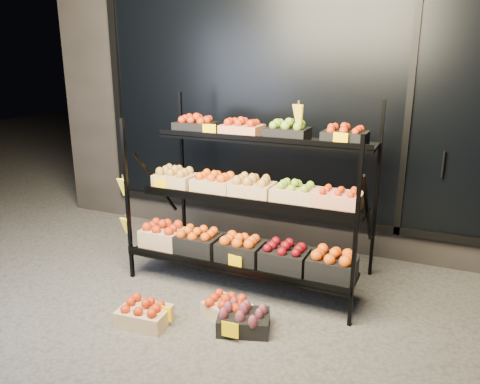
% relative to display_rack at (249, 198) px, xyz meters
% --- Properties ---
extents(ground, '(24.00, 24.00, 0.00)m').
position_rel_display_rack_xyz_m(ground, '(0.00, -0.60, -0.79)').
color(ground, '#514F4C').
rests_on(ground, ground).
extents(building, '(6.00, 2.08, 3.50)m').
position_rel_display_rack_xyz_m(building, '(0.00, 1.99, 0.96)').
color(building, '#2D2826').
rests_on(building, ground).
extents(display_rack, '(2.18, 1.02, 1.73)m').
position_rel_display_rack_xyz_m(display_rack, '(0.00, 0.00, 0.00)').
color(display_rack, black).
rests_on(display_rack, ground).
extents(tag_floor_a, '(0.13, 0.01, 0.12)m').
position_rel_display_rack_xyz_m(tag_floor_a, '(-0.28, -1.00, -0.73)').
color(tag_floor_a, '#FFC500').
rests_on(tag_floor_a, ground).
extents(tag_floor_b, '(0.13, 0.01, 0.12)m').
position_rel_display_rack_xyz_m(tag_floor_b, '(0.28, -1.00, -0.73)').
color(tag_floor_b, '#FFC500').
rests_on(tag_floor_b, ground).
extents(floor_crate_left, '(0.41, 0.31, 0.20)m').
position_rel_display_rack_xyz_m(floor_crate_left, '(-0.44, -1.05, -0.70)').
color(floor_crate_left, tan).
rests_on(floor_crate_left, ground).
extents(floor_crate_midright, '(0.41, 0.35, 0.18)m').
position_rel_display_rack_xyz_m(floor_crate_midright, '(0.11, -0.70, -0.70)').
color(floor_crate_midright, tan).
rests_on(floor_crate_midright, ground).
extents(floor_crate_right, '(0.46, 0.39, 0.20)m').
position_rel_display_rack_xyz_m(floor_crate_right, '(0.30, -0.81, -0.69)').
color(floor_crate_right, black).
rests_on(floor_crate_right, ground).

